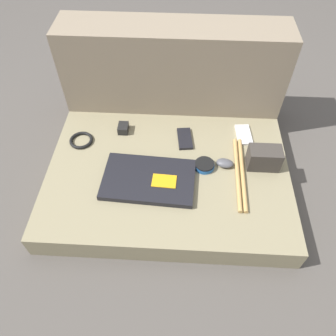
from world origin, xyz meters
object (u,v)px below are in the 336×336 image
speaker_puck (204,165)px  phone_silver (244,135)px  laptop (149,179)px  charger_brick (123,128)px  camera_pouch (264,158)px  computer_mouse (225,163)px  phone_black (185,139)px

speaker_puck → phone_silver: bearing=47.2°
laptop → phone_silver: 0.46m
phone_silver → charger_brick: 0.52m
phone_silver → camera_pouch: 0.18m
laptop → speaker_puck: laptop is taller
computer_mouse → speaker_puck: 0.08m
computer_mouse → camera_pouch: (0.15, 0.01, 0.03)m
computer_mouse → phone_black: (-0.16, 0.13, -0.01)m
laptop → charger_brick: bearing=120.0°
charger_brick → speaker_puck: bearing=-28.0°
computer_mouse → charger_brick: bearing=168.7°
speaker_puck → camera_pouch: bearing=5.5°
laptop → camera_pouch: size_ratio=2.87×
speaker_puck → charger_brick: charger_brick is taller
phone_silver → speaker_puck: bearing=-137.3°
laptop → computer_mouse: size_ratio=4.75×
speaker_puck → phone_black: bearing=118.8°
laptop → camera_pouch: (0.44, 0.10, 0.03)m
laptop → computer_mouse: (0.29, 0.09, 0.00)m
phone_silver → phone_black: phone_black is taller
laptop → phone_silver: laptop is taller
computer_mouse → speaker_puck: (-0.08, -0.01, -0.00)m
computer_mouse → phone_silver: (0.09, 0.17, -0.01)m
computer_mouse → speaker_puck: bearing=-160.4°
charger_brick → computer_mouse: bearing=-21.9°
computer_mouse → camera_pouch: bearing=14.1°
phone_black → camera_pouch: size_ratio=1.01×
laptop → charger_brick: 0.30m
phone_black → laptop: bearing=-127.1°
computer_mouse → speaker_puck: computer_mouse is taller
laptop → computer_mouse: 0.31m
phone_black → speaker_puck: bearing=-68.4°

